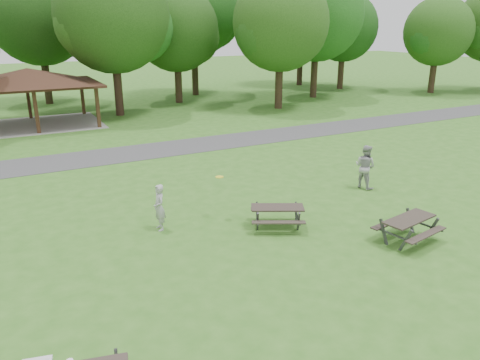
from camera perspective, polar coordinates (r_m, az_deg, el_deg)
name	(u,v)px	position (r m, az deg, el deg)	size (l,w,h in m)	color
ground	(275,270)	(13.27, 4.33, -10.90)	(160.00, 160.00, 0.00)	#336A1E
asphalt_path	(135,153)	(25.38, -12.67, 3.28)	(120.00, 3.20, 0.02)	#3F3F41
pavilion	(28,79)	(33.97, -24.40, 11.15)	(8.60, 7.01, 3.76)	#3B1F15
tree_row_e	(114,19)	(35.74, -15.14, 18.42)	(8.40, 8.00, 11.02)	black
tree_row_f	(177,32)	(40.85, -7.66, 17.50)	(7.35, 7.00, 9.55)	black
tree_row_g	(281,26)	(37.71, 5.05, 18.25)	(7.77, 7.40, 10.25)	black
tree_row_h	(318,17)	(44.01, 9.45, 19.03)	(8.61, 8.20, 11.37)	black
tree_row_i	(344,29)	(50.47, 12.58, 17.50)	(7.14, 6.80, 9.52)	#312015
tree_row_j	(438,34)	(50.10, 23.02, 16.11)	(6.72, 6.40, 8.96)	black
tree_deep_b	(40,18)	(42.97, -23.20, 17.69)	(8.40, 8.00, 11.13)	black
tree_deep_c	(194,12)	(45.22, -5.61, 19.70)	(8.82, 8.40, 11.90)	black
tree_deep_d	(302,18)	(52.84, 7.62, 19.01)	(8.40, 8.00, 11.27)	black
picnic_table_middle	(277,212)	(15.66, 4.58, -3.86)	(2.19, 2.04, 0.76)	#2E2521
picnic_table_far	(409,224)	(15.52, 19.88, -5.03)	(2.09, 1.79, 0.81)	#2D2621
frisbee_in_flight	(219,177)	(16.09, -2.52, 0.38)	(0.30, 0.30, 0.02)	yellow
frisbee_thrower	(159,208)	(15.57, -9.81, -3.32)	(0.57, 0.37, 1.56)	#A8A8AA
frisbee_catcher	(365,167)	(19.91, 15.00, 1.59)	(0.89, 0.69, 1.83)	#A2A2A5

